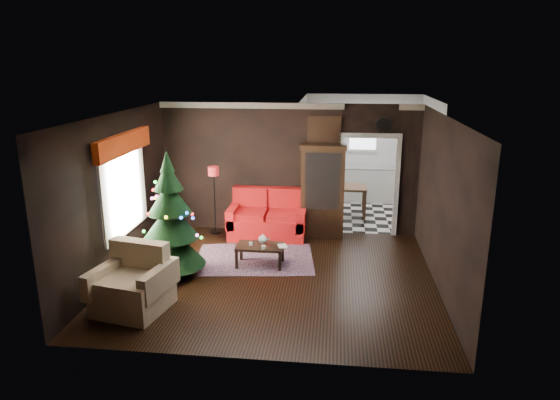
# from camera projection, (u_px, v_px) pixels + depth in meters

# --- Properties ---
(floor) EXTENTS (5.50, 5.50, 0.00)m
(floor) POSITION_uv_depth(u_px,v_px,m) (274.00, 277.00, 8.74)
(floor) COLOR black
(floor) RESTS_ON ground
(ceiling) EXTENTS (5.50, 5.50, 0.00)m
(ceiling) POSITION_uv_depth(u_px,v_px,m) (274.00, 116.00, 7.98)
(ceiling) COLOR white
(ceiling) RESTS_ON ground
(wall_back) EXTENTS (5.50, 0.00, 5.50)m
(wall_back) POSITION_uv_depth(u_px,v_px,m) (288.00, 169.00, 10.75)
(wall_back) COLOR black
(wall_back) RESTS_ON ground
(wall_front) EXTENTS (5.50, 0.00, 5.50)m
(wall_front) POSITION_uv_depth(u_px,v_px,m) (248.00, 256.00, 5.97)
(wall_front) COLOR black
(wall_front) RESTS_ON ground
(wall_left) EXTENTS (0.00, 5.50, 5.50)m
(wall_left) POSITION_uv_depth(u_px,v_px,m) (117.00, 195.00, 8.66)
(wall_left) COLOR black
(wall_left) RESTS_ON ground
(wall_right) EXTENTS (0.00, 5.50, 5.50)m
(wall_right) POSITION_uv_depth(u_px,v_px,m) (443.00, 205.00, 8.06)
(wall_right) COLOR black
(wall_right) RESTS_ON ground
(doorway) EXTENTS (1.10, 0.10, 2.10)m
(doorway) POSITION_uv_depth(u_px,v_px,m) (368.00, 187.00, 10.66)
(doorway) COLOR silver
(doorway) RESTS_ON ground
(left_window) EXTENTS (0.05, 1.60, 1.40)m
(left_window) POSITION_uv_depth(u_px,v_px,m) (123.00, 190.00, 8.83)
(left_window) COLOR white
(left_window) RESTS_ON wall_left
(valance) EXTENTS (0.12, 2.10, 0.35)m
(valance) POSITION_uv_depth(u_px,v_px,m) (124.00, 144.00, 8.60)
(valance) COLOR #A32D0C
(valance) RESTS_ON wall_left
(kitchen_floor) EXTENTS (3.00, 3.00, 0.00)m
(kitchen_floor) POSITION_uv_depth(u_px,v_px,m) (362.00, 213.00, 12.38)
(kitchen_floor) COLOR silver
(kitchen_floor) RESTS_ON ground
(kitchen_window) EXTENTS (0.70, 0.06, 0.70)m
(kitchen_window) POSITION_uv_depth(u_px,v_px,m) (363.00, 136.00, 13.31)
(kitchen_window) COLOR white
(kitchen_window) RESTS_ON ground
(rug) EXTENTS (2.38, 1.85, 0.01)m
(rug) POSITION_uv_depth(u_px,v_px,m) (255.00, 259.00, 9.52)
(rug) COLOR #3A2F37
(rug) RESTS_ON ground
(loveseat) EXTENTS (1.70, 0.90, 1.00)m
(loveseat) POSITION_uv_depth(u_px,v_px,m) (267.00, 214.00, 10.61)
(loveseat) COLOR maroon
(loveseat) RESTS_ON ground
(curio_cabinet) EXTENTS (0.90, 0.45, 1.90)m
(curio_cabinet) POSITION_uv_depth(u_px,v_px,m) (323.00, 193.00, 10.57)
(curio_cabinet) COLOR black
(curio_cabinet) RESTS_ON ground
(floor_lamp) EXTENTS (0.26, 0.26, 1.43)m
(floor_lamp) POSITION_uv_depth(u_px,v_px,m) (214.00, 200.00, 10.47)
(floor_lamp) COLOR black
(floor_lamp) RESTS_ON ground
(christmas_tree) EXTENTS (1.45, 1.45, 2.18)m
(christmas_tree) POSITION_uv_depth(u_px,v_px,m) (170.00, 218.00, 8.58)
(christmas_tree) COLOR black
(christmas_tree) RESTS_ON ground
(armchair) EXTENTS (1.19, 1.19, 1.03)m
(armchair) POSITION_uv_depth(u_px,v_px,m) (132.00, 282.00, 7.49)
(armchair) COLOR tan
(armchair) RESTS_ON ground
(coffee_table) EXTENTS (0.85, 0.52, 0.38)m
(coffee_table) POSITION_uv_depth(u_px,v_px,m) (260.00, 255.00, 9.18)
(coffee_table) COLOR black
(coffee_table) RESTS_ON rug
(teapot) EXTENTS (0.25, 0.25, 0.18)m
(teapot) POSITION_uv_depth(u_px,v_px,m) (263.00, 239.00, 9.17)
(teapot) COLOR white
(teapot) RESTS_ON coffee_table
(cup_a) EXTENTS (0.08, 0.08, 0.06)m
(cup_a) POSITION_uv_depth(u_px,v_px,m) (251.00, 244.00, 9.13)
(cup_a) COLOR white
(cup_a) RESTS_ON coffee_table
(cup_b) EXTENTS (0.08, 0.08, 0.06)m
(cup_b) POSITION_uv_depth(u_px,v_px,m) (264.00, 247.00, 8.95)
(cup_b) COLOR silver
(cup_b) RESTS_ON coffee_table
(book) EXTENTS (0.15, 0.06, 0.21)m
(book) POSITION_uv_depth(u_px,v_px,m) (278.00, 241.00, 9.03)
(book) COLOR tan
(book) RESTS_ON coffee_table
(wall_clock) EXTENTS (0.32, 0.32, 0.06)m
(wall_clock) POSITION_uv_depth(u_px,v_px,m) (383.00, 125.00, 10.22)
(wall_clock) COLOR white
(wall_clock) RESTS_ON wall_back
(painting) EXTENTS (0.62, 0.05, 0.52)m
(painting) POSITION_uv_depth(u_px,v_px,m) (324.00, 130.00, 10.40)
(painting) COLOR #AD8050
(painting) RESTS_ON wall_back
(kitchen_counter) EXTENTS (1.80, 0.60, 0.90)m
(kitchen_counter) POSITION_uv_depth(u_px,v_px,m) (361.00, 184.00, 13.40)
(kitchen_counter) COLOR silver
(kitchen_counter) RESTS_ON ground
(kitchen_table) EXTENTS (0.70, 0.70, 0.75)m
(kitchen_table) POSITION_uv_depth(u_px,v_px,m) (351.00, 202.00, 12.02)
(kitchen_table) COLOR brown
(kitchen_table) RESTS_ON ground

